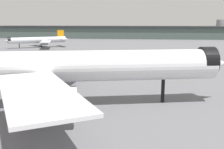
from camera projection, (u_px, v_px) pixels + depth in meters
name	position (u px, v px, depth m)	size (l,w,h in m)	color
ground	(75.00, 102.00, 56.31)	(900.00, 900.00, 0.00)	slate
airliner_near_gate	(71.00, 67.00, 53.06)	(64.31, 58.46, 17.53)	white
airliner_far_taxiway	(38.00, 40.00, 168.66)	(36.68, 33.00, 10.45)	silver
terminal_building	(121.00, 32.00, 256.60)	(240.91, 58.11, 17.23)	#475651
service_truck_front	(178.00, 71.00, 81.65)	(5.73, 3.12, 3.00)	black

